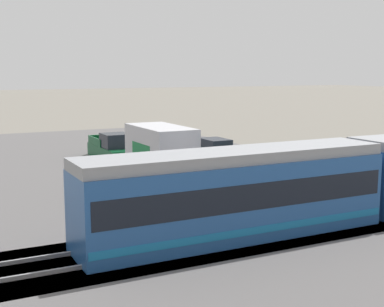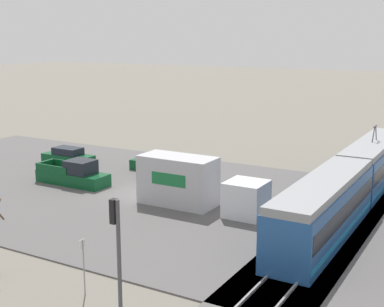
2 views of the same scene
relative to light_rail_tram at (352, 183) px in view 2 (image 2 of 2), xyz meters
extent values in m
plane|color=slate|center=(4.22, -14.19, -1.71)|extent=(320.00, 320.00, 0.00)
cube|color=#565454|center=(4.22, -14.19, -1.67)|extent=(23.76, 50.66, 0.08)
cube|color=#5B5954|center=(4.22, 0.00, -1.67)|extent=(61.88, 4.40, 0.08)
cube|color=gray|center=(4.22, -0.72, -1.56)|extent=(60.65, 0.10, 0.14)
cube|color=gray|center=(4.22, 0.72, -1.56)|extent=(60.65, 0.10, 0.14)
cube|color=#235193|center=(-6.40, 0.00, -0.16)|extent=(12.45, 2.59, 2.94)
cube|color=black|center=(-6.40, 0.00, 0.19)|extent=(12.08, 2.62, 0.98)
cube|color=#1970AD|center=(-6.40, 0.00, -1.07)|extent=(12.33, 2.63, 0.28)
cube|color=gray|center=(-6.40, 0.00, 1.52)|extent=(12.45, 2.38, 0.42)
cube|color=#235193|center=(6.40, 0.00, -0.16)|extent=(12.45, 2.59, 2.94)
cube|color=black|center=(6.40, 0.00, 0.19)|extent=(12.08, 2.62, 0.98)
cube|color=#1970AD|center=(6.40, 0.00, -1.07)|extent=(12.33, 2.63, 0.28)
cube|color=gray|center=(6.40, 0.00, 1.52)|extent=(12.45, 2.38, 0.42)
cylinder|color=#2D2D33|center=(-6.85, 0.00, 2.28)|extent=(0.66, 0.07, 1.15)
cylinder|color=#2D2D33|center=(-5.95, 0.00, 2.28)|extent=(0.66, 0.07, 1.15)
cube|color=#2D2D33|center=(-6.40, 0.00, 2.83)|extent=(1.10, 0.08, 0.06)
cube|color=silver|center=(5.05, -5.20, -0.52)|extent=(2.37, 2.40, 2.22)
cube|color=#B2B2B7|center=(5.05, -10.16, 0.00)|extent=(2.37, 5.10, 3.26)
cube|color=#196B38|center=(6.25, -10.16, 0.33)|extent=(0.02, 2.55, 0.81)
cube|color=#0C4723|center=(4.71, -19.73, -1.17)|extent=(1.95, 5.86, 0.93)
cube|color=black|center=(4.71, -18.91, -0.20)|extent=(1.79, 1.99, 1.00)
cube|color=#0C4723|center=(5.61, -20.96, -0.43)|extent=(0.12, 2.93, 0.54)
cube|color=#0C4723|center=(3.82, -20.96, -0.43)|extent=(0.12, 2.93, 0.54)
cube|color=#0C4723|center=(4.71, -22.54, -0.43)|extent=(1.79, 0.23, 0.54)
cube|color=red|center=(5.47, -22.63, -0.89)|extent=(0.14, 0.04, 0.18)
cube|color=#0C4723|center=(-1.98, -16.42, -1.21)|extent=(1.88, 4.53, 0.84)
cube|color=black|center=(-1.98, -16.42, -0.49)|extent=(1.62, 2.36, 0.61)
cube|color=#0C4723|center=(-0.15, -24.68, -1.21)|extent=(1.78, 4.80, 0.83)
cube|color=black|center=(-0.15, -24.68, -0.49)|extent=(1.53, 2.49, 0.61)
cylinder|color=#47474C|center=(19.27, -4.09, 0.85)|extent=(0.16, 0.16, 5.12)
cube|color=black|center=(19.27, -4.27, 2.93)|extent=(0.28, 0.22, 0.95)
sphere|color=#390606|center=(19.27, -4.39, 3.25)|extent=(0.18, 0.18, 0.18)
sphere|color=#3C2C06|center=(19.27, -4.39, 2.93)|extent=(0.18, 0.18, 0.18)
sphere|color=green|center=(19.27, -4.39, 2.61)|extent=(0.18, 0.18, 0.18)
cylinder|color=gray|center=(17.99, -7.02, -0.43)|extent=(0.06, 0.06, 2.55)
cube|color=white|center=(17.99, -7.05, 0.62)|extent=(0.32, 0.02, 0.44)
cube|color=red|center=(17.99, -7.06, 0.62)|extent=(0.31, 0.01, 0.10)
camera|label=1|loc=(16.92, 16.96, 4.67)|focal=50.00mm
camera|label=2|loc=(34.23, 7.68, 9.23)|focal=50.00mm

